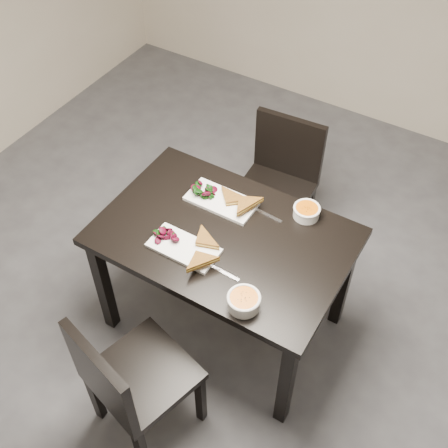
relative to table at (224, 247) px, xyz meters
name	(u,v)px	position (x,y,z in m)	size (l,w,h in m)	color
ground	(246,376)	(0.28, -0.24, -0.65)	(5.00, 5.00, 0.00)	#47474C
room_shell	(265,80)	(0.28, -0.24, 1.18)	(5.02, 5.02, 2.81)	beige
table	(224,247)	(0.00, 0.00, 0.00)	(1.20, 0.80, 0.75)	black
chair_near	(128,380)	(-0.04, -0.75, -0.17)	(0.52, 0.52, 0.85)	black
chair_far	(280,178)	(-0.07, 0.75, -0.17)	(0.45, 0.45, 0.85)	black
plate_near	(184,248)	(-0.11, -0.18, 0.11)	(0.33, 0.17, 0.02)	white
sandwich_near	(197,246)	(-0.05, -0.16, 0.14)	(0.17, 0.12, 0.05)	#94661F
salad_near	(166,235)	(-0.21, -0.18, 0.14)	(0.10, 0.09, 0.05)	black
soup_bowl_near	(244,301)	(0.28, -0.31, 0.14)	(0.15, 0.15, 0.07)	white
cutlery_near	(222,272)	(0.11, -0.20, 0.10)	(0.18, 0.02, 0.00)	silver
plate_far	(221,201)	(-0.12, 0.18, 0.11)	(0.35, 0.18, 0.02)	white
sandwich_far	(231,202)	(-0.06, 0.16, 0.15)	(0.18, 0.13, 0.06)	#94661F
salad_far	(204,189)	(-0.22, 0.18, 0.14)	(0.11, 0.10, 0.05)	black
soup_bowl_far	(307,211)	(0.28, 0.31, 0.13)	(0.13, 0.13, 0.06)	white
cutlery_far	(266,214)	(0.11, 0.22, 0.10)	(0.18, 0.02, 0.00)	silver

